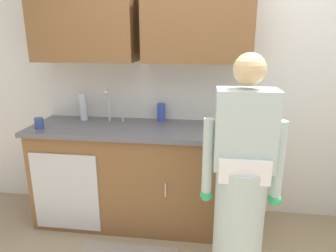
{
  "coord_description": "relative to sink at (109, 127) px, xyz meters",
  "views": [
    {
      "loc": [
        0.05,
        -1.84,
        1.69
      ],
      "look_at": [
        -0.26,
        0.55,
        1.0
      ],
      "focal_mm": 32.23,
      "sensor_mm": 36.0,
      "label": 1
    }
  ],
  "objects": [
    {
      "name": "countertop",
      "position": [
        0.28,
        -0.01,
        -0.01
      ],
      "size": [
        1.96,
        0.66,
        0.04
      ],
      "primitive_type": "cube",
      "color": "#595960",
      "rests_on": "counter_cabinet"
    },
    {
      "name": "counter_cabinet",
      "position": [
        0.27,
        -0.01,
        -0.48
      ],
      "size": [
        1.9,
        0.62,
        0.9
      ],
      "color": "brown",
      "rests_on": "ground"
    },
    {
      "name": "bottle_soap",
      "position": [
        -0.3,
        0.16,
        0.14
      ],
      "size": [
        0.07,
        0.07,
        0.26
      ],
      "primitive_type": "cylinder",
      "color": "silver",
      "rests_on": "countertop"
    },
    {
      "name": "sink",
      "position": [
        0.0,
        0.0,
        0.0
      ],
      "size": [
        0.5,
        0.36,
        0.35
      ],
      "color": "#B7BABF",
      "rests_on": "counter_cabinet"
    },
    {
      "name": "bottle_dish_liquid",
      "position": [
        0.45,
        0.22,
        0.1
      ],
      "size": [
        0.08,
        0.08,
        0.17
      ],
      "primitive_type": "cylinder",
      "color": "#334CB2",
      "rests_on": "countertop"
    },
    {
      "name": "kitchen_wall_with_uppers",
      "position": [
        0.69,
        0.29,
        0.55
      ],
      "size": [
        4.8,
        0.44,
        2.7
      ],
      "color": "silver",
      "rests_on": "ground"
    },
    {
      "name": "person_at_sink",
      "position": [
        1.13,
        -0.66,
        -0.23
      ],
      "size": [
        0.55,
        0.34,
        1.62
      ],
      "color": "white",
      "rests_on": "ground"
    },
    {
      "name": "bottle_water_tall",
      "position": [
        1.12,
        0.22,
        0.14
      ],
      "size": [
        0.07,
        0.07,
        0.25
      ],
      "primitive_type": "cylinder",
      "color": "#2D8C4C",
      "rests_on": "countertop"
    },
    {
      "name": "cup_by_sink",
      "position": [
        -0.57,
        -0.17,
        0.06
      ],
      "size": [
        0.08,
        0.08,
        0.1
      ],
      "primitive_type": "cylinder",
      "color": "#33478C",
      "rests_on": "countertop"
    }
  ]
}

